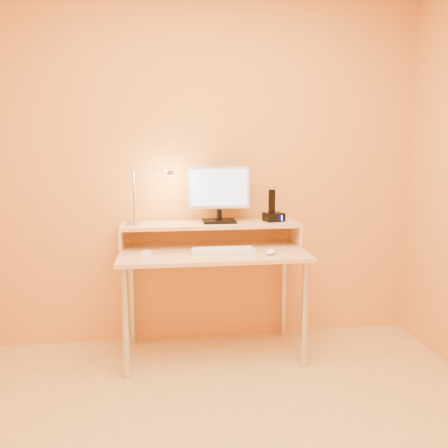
{
  "coord_description": "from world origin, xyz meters",
  "views": [
    {
      "loc": [
        -0.29,
        -1.62,
        1.37
      ],
      "look_at": [
        0.07,
        1.13,
        0.9
      ],
      "focal_mm": 35.56,
      "sensor_mm": 36.0,
      "label": 1
    }
  ],
  "objects": [
    {
      "name": "lamp_arm",
      "position": [
        -0.38,
        1.3,
        1.24
      ],
      "size": [
        0.24,
        0.01,
        0.01
      ],
      "primitive_type": "cylinder",
      "rotation": [
        0.0,
        1.57,
        0.0
      ],
      "color": "#BDBDBE",
      "rests_on": "lamp_post"
    },
    {
      "name": "shelf_riser_left",
      "position": [
        -0.59,
        1.33,
        0.79
      ],
      "size": [
        0.02,
        0.3,
        0.14
      ],
      "primitive_type": "cube",
      "color": "#E9B175",
      "rests_on": "desk_lower"
    },
    {
      "name": "monitor_back",
      "position": [
        0.06,
        1.36,
        1.12
      ],
      "size": [
        0.37,
        0.04,
        0.24
      ],
      "primitive_type": "cube",
      "rotation": [
        0.0,
        0.0,
        -0.06
      ],
      "color": "black",
      "rests_on": "monitor_panel"
    },
    {
      "name": "monitor_screen",
      "position": [
        0.06,
        1.32,
        1.12
      ],
      "size": [
        0.38,
        0.03,
        0.24
      ],
      "primitive_type": "cube",
      "rotation": [
        0.0,
        0.0,
        -0.06
      ],
      "color": "#A8B8EE",
      "rests_on": "monitor_panel"
    },
    {
      "name": "shelf_riser_right",
      "position": [
        0.59,
        1.33,
        0.79
      ],
      "size": [
        0.02,
        0.3,
        0.14
      ],
      "primitive_type": "cube",
      "color": "#E9B175",
      "rests_on": "desk_lower"
    },
    {
      "name": "lamp_head",
      "position": [
        -0.26,
        1.3,
        1.22
      ],
      "size": [
        0.04,
        0.04,
        0.03
      ],
      "primitive_type": "cylinder",
      "color": "#BDBDBE",
      "rests_on": "lamp_arm"
    },
    {
      "name": "keyboard",
      "position": [
        0.06,
        1.1,
        0.73
      ],
      "size": [
        0.4,
        0.13,
        0.02
      ],
      "primitive_type": "cube",
      "rotation": [
        0.0,
        0.0,
        -0.01
      ],
      "color": "silver",
      "rests_on": "desk_lower"
    },
    {
      "name": "lamp_post",
      "position": [
        -0.5,
        1.3,
        1.07
      ],
      "size": [
        0.01,
        0.01,
        0.33
      ],
      "primitive_type": "cylinder",
      "color": "#BDBDBE",
      "rests_on": "lamp_base"
    },
    {
      "name": "desk_lower",
      "position": [
        0.0,
        1.18,
        0.71
      ],
      "size": [
        1.2,
        0.6,
        0.02
      ],
      "primitive_type": "cube",
      "color": "#E9B175",
      "rests_on": "floor"
    },
    {
      "name": "monitor_panel",
      "position": [
        0.06,
        1.34,
        1.12
      ],
      "size": [
        0.42,
        0.06,
        0.28
      ],
      "primitive_type": "cube",
      "rotation": [
        0.0,
        0.0,
        -0.06
      ],
      "color": "silver",
      "rests_on": "monitor_neck"
    },
    {
      "name": "phone_handset",
      "position": [
        0.42,
        1.33,
        1.02
      ],
      "size": [
        0.04,
        0.03,
        0.16
      ],
      "primitive_type": "cube",
      "rotation": [
        0.0,
        0.0,
        0.24
      ],
      "color": "black",
      "rests_on": "phone_dock"
    },
    {
      "name": "phone_dock",
      "position": [
        0.44,
        1.33,
        0.91
      ],
      "size": [
        0.15,
        0.13,
        0.06
      ],
      "primitive_type": "cube",
      "rotation": [
        0.0,
        0.0,
        0.24
      ],
      "color": "black",
      "rests_on": "desk_shelf"
    },
    {
      "name": "desk_leg_fl",
      "position": [
        -0.55,
        0.93,
        0.35
      ],
      "size": [
        0.04,
        0.04,
        0.69
      ],
      "primitive_type": "cylinder",
      "color": "#BDBDBE",
      "rests_on": "floor"
    },
    {
      "name": "monitor_foot",
      "position": [
        0.06,
        1.33,
        0.89
      ],
      "size": [
        0.22,
        0.16,
        0.02
      ],
      "primitive_type": "cube",
      "color": "black",
      "rests_on": "desk_shelf"
    },
    {
      "name": "desk_leg_fr",
      "position": [
        0.55,
        0.93,
        0.35
      ],
      "size": [
        0.04,
        0.04,
        0.69
      ],
      "primitive_type": "cylinder",
      "color": "#BDBDBE",
      "rests_on": "floor"
    },
    {
      "name": "wall_back",
      "position": [
        0.0,
        1.5,
        1.25
      ],
      "size": [
        3.0,
        0.04,
        2.5
      ],
      "primitive_type": "cube",
      "color": "gold",
      "rests_on": "floor"
    },
    {
      "name": "lamp_bulb",
      "position": [
        -0.26,
        1.3,
        1.2
      ],
      "size": [
        0.03,
        0.03,
        0.0
      ],
      "primitive_type": "cylinder",
      "color": "#FFEAC6",
      "rests_on": "lamp_head"
    },
    {
      "name": "lamp_base",
      "position": [
        -0.5,
        1.3,
        0.89
      ],
      "size": [
        0.1,
        0.1,
        0.02
      ],
      "primitive_type": "cylinder",
      "color": "#BDBDBE",
      "rests_on": "desk_shelf"
    },
    {
      "name": "desk_shelf",
      "position": [
        0.0,
        1.33,
        0.87
      ],
      "size": [
        1.2,
        0.3,
        0.02
      ],
      "primitive_type": "cube",
      "color": "#E9B175",
      "rests_on": "desk_lower"
    },
    {
      "name": "mouse",
      "position": [
        0.35,
        1.03,
        0.74
      ],
      "size": [
        0.09,
        0.12,
        0.04
      ],
      "primitive_type": "ellipsoid",
      "rotation": [
        0.0,
        0.0,
        -0.39
      ],
      "color": "white",
      "rests_on": "desk_lower"
    },
    {
      "name": "phone_led",
      "position": [
        0.48,
        1.28,
        0.91
      ],
      "size": [
        0.01,
        0.0,
        0.04
      ],
      "primitive_type": "cube",
      "color": "#2D3BFF",
      "rests_on": "phone_dock"
    },
    {
      "name": "monitor_neck",
      "position": [
        0.06,
        1.33,
        0.93
      ],
      "size": [
        0.04,
        0.04,
        0.07
      ],
      "primitive_type": "cylinder",
      "color": "black",
      "rests_on": "monitor_foot"
    },
    {
      "name": "desk_leg_br",
      "position": [
        0.55,
        1.43,
        0.35
      ],
      "size": [
        0.04,
        0.04,
        0.69
      ],
      "primitive_type": "cylinder",
      "color": "#BDBDBE",
      "rests_on": "floor"
    },
    {
      "name": "remote_control",
      "position": [
        -0.43,
        1.06,
        0.73
      ],
      "size": [
        0.06,
        0.2,
        0.02
      ],
      "primitive_type": "cube",
      "rotation": [
        0.0,
        0.0,
        -0.02
      ],
      "color": "silver",
      "rests_on": "desk_lower"
    },
    {
      "name": "desk_leg_bl",
      "position": [
        -0.55,
        1.43,
        0.35
      ],
      "size": [
        0.04,
        0.04,
        0.69
      ],
      "primitive_type": "cylinder",
      "color": "#BDBDBE",
      "rests_on": "floor"
    }
  ]
}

